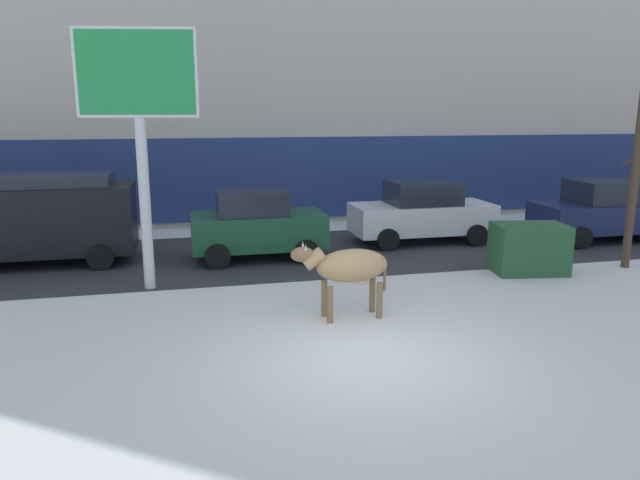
{
  "coord_description": "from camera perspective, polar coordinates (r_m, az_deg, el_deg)",
  "views": [
    {
      "loc": [
        -2.78,
        -8.52,
        3.88
      ],
      "look_at": [
        0.15,
        3.93,
        1.1
      ],
      "focal_mm": 33.43,
      "sensor_mm": 36.0,
      "label": 1
    }
  ],
  "objects": [
    {
      "name": "road_strip",
      "position": [
        16.56,
        -3.22,
        -1.3
      ],
      "size": [
        60.0,
        5.6,
        0.01
      ],
      "primitive_type": "cube",
      "color": "#333338",
      "rests_on": "ground"
    },
    {
      "name": "cow_tan",
      "position": [
        11.25,
        2.75,
        -2.62
      ],
      "size": [
        1.9,
        0.65,
        1.54
      ],
      "color": "tan",
      "rests_on": "ground"
    },
    {
      "name": "billboard",
      "position": [
        13.34,
        -17.05,
        13.61
      ],
      "size": [
        2.51,
        0.65,
        5.56
      ],
      "color": "silver",
      "rests_on": "ground"
    },
    {
      "name": "car_black_van",
      "position": [
        16.75,
        -25.11,
        2.03
      ],
      "size": [
        4.61,
        2.14,
        2.32
      ],
      "color": "black",
      "rests_on": "ground"
    },
    {
      "name": "car_navy_sedan",
      "position": [
        20.03,
        25.52,
        2.52
      ],
      "size": [
        4.21,
        2.0,
        1.84
      ],
      "color": "#19234C",
      "rests_on": "ground"
    },
    {
      "name": "pedestrian_by_cars",
      "position": [
        19.22,
        -23.5,
        2.26
      ],
      "size": [
        0.36,
        0.24,
        1.73
      ],
      "color": "#282833",
      "rests_on": "ground"
    },
    {
      "name": "car_darkgreen_hatchback",
      "position": [
        15.89,
        -6.08,
        1.48
      ],
      "size": [
        3.51,
        1.93,
        1.86
      ],
      "color": "#194C2D",
      "rests_on": "ground"
    },
    {
      "name": "car_white_sedan",
      "position": [
        18.1,
        9.73,
        2.63
      ],
      "size": [
        4.21,
        2.0,
        1.84
      ],
      "color": "white",
      "rests_on": "ground"
    },
    {
      "name": "building_facade",
      "position": [
        23.61,
        -6.76,
        18.51
      ],
      "size": [
        44.0,
        6.1,
        13.0
      ],
      "color": "beige",
      "rests_on": "ground"
    },
    {
      "name": "ground_plane",
      "position": [
        9.76,
        4.49,
        -11.18
      ],
      "size": [
        120.0,
        120.0,
        0.0
      ],
      "primitive_type": "plane",
      "color": "white"
    },
    {
      "name": "bare_tree_left_lot",
      "position": [
        16.66,
        28.04,
        5.6
      ],
      "size": [
        0.89,
        1.35,
        4.71
      ],
      "color": "#4C3828",
      "rests_on": "ground"
    },
    {
      "name": "dumpster",
      "position": [
        15.37,
        19.38,
        -0.77
      ],
      "size": [
        1.85,
        1.36,
        1.2
      ],
      "primitive_type": "cube",
      "rotation": [
        0.0,
        0.0,
        -0.16
      ],
      "color": "#285633",
      "rests_on": "ground"
    },
    {
      "name": "pedestrian_near_billboard",
      "position": [
        19.22,
        -23.42,
        2.26
      ],
      "size": [
        0.36,
        0.24,
        1.73
      ],
      "color": "#282833",
      "rests_on": "ground"
    }
  ]
}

